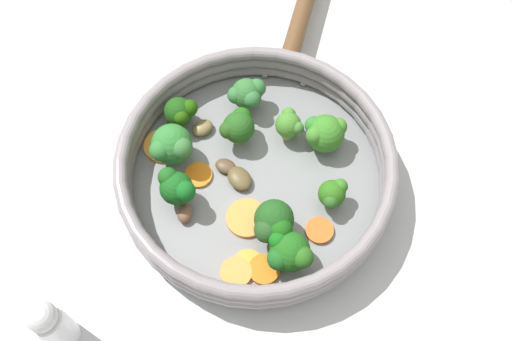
{
  "coord_description": "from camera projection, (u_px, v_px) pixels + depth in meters",
  "views": [
    {
      "loc": [
        0.22,
        0.22,
        0.63
      ],
      "look_at": [
        0.0,
        0.0,
        0.03
      ],
      "focal_mm": 42.0,
      "sensor_mm": 36.0,
      "label": 1
    }
  ],
  "objects": [
    {
      "name": "ground_plane",
      "position": [
        256.0,
        183.0,
        0.7
      ],
      "size": [
        4.0,
        4.0,
        0.0
      ],
      "primitive_type": "plane",
      "color": "#B7BEBF"
    },
    {
      "name": "skillet",
      "position": [
        256.0,
        180.0,
        0.69
      ],
      "size": [
        0.3,
        0.3,
        0.02
      ],
      "primitive_type": "cylinder",
      "color": "gray",
      "rests_on": "ground_plane"
    },
    {
      "name": "skillet_rim_wall",
      "position": [
        256.0,
        167.0,
        0.67
      ],
      "size": [
        0.31,
        0.31,
        0.05
      ],
      "color": "gray",
      "rests_on": "skillet"
    },
    {
      "name": "skillet_handle",
      "position": [
        304.0,
        6.0,
        0.79
      ],
      "size": [
        0.2,
        0.13,
        0.02
      ],
      "primitive_type": "cylinder",
      "rotation": [
        1.57,
        0.0,
        5.23
      ],
      "color": "brown",
      "rests_on": "skillet"
    },
    {
      "name": "skillet_rivet_left",
      "position": [
        303.0,
        83.0,
        0.74
      ],
      "size": [
        0.01,
        0.01,
        0.01
      ],
      "primitive_type": "sphere",
      "color": "gray",
      "rests_on": "skillet"
    },
    {
      "name": "skillet_rivet_right",
      "position": [
        265.0,
        74.0,
        0.75
      ],
      "size": [
        0.01,
        0.01,
        0.01
      ],
      "primitive_type": "sphere",
      "color": "gray",
      "rests_on": "skillet"
    },
    {
      "name": "carrot_slice_0",
      "position": [
        198.0,
        175.0,
        0.68
      ],
      "size": [
        0.04,
        0.04,
        0.0
      ],
      "primitive_type": "cylinder",
      "rotation": [
        0.0,
        0.0,
        0.15
      ],
      "color": "orange",
      "rests_on": "skillet"
    },
    {
      "name": "carrot_slice_1",
      "position": [
        163.0,
        146.0,
        0.7
      ],
      "size": [
        0.05,
        0.05,
        0.01
      ],
      "primitive_type": "cylinder",
      "rotation": [
        0.0,
        0.0,
        0.23
      ],
      "color": "#F5963E",
      "rests_on": "skillet"
    },
    {
      "name": "carrot_slice_2",
      "position": [
        247.0,
        218.0,
        0.66
      ],
      "size": [
        0.05,
        0.05,
        0.0
      ],
      "primitive_type": "cylinder",
      "rotation": [
        0.0,
        0.0,
        1.73
      ],
      "color": "orange",
      "rests_on": "skillet"
    },
    {
      "name": "carrot_slice_3",
      "position": [
        248.0,
        264.0,
        0.64
      ],
      "size": [
        0.03,
        0.03,
        0.0
      ],
      "primitive_type": "cylinder",
      "rotation": [
        0.0,
        0.0,
        3.16
      ],
      "color": "orange",
      "rests_on": "skillet"
    },
    {
      "name": "carrot_slice_4",
      "position": [
        264.0,
        270.0,
        0.63
      ],
      "size": [
        0.05,
        0.05,
        0.01
      ],
      "primitive_type": "cylinder",
      "rotation": [
        0.0,
        0.0,
        0.62
      ],
      "color": "orange",
      "rests_on": "skillet"
    },
    {
      "name": "carrot_slice_5",
      "position": [
        236.0,
        273.0,
        0.63
      ],
      "size": [
        0.04,
        0.04,
        0.01
      ],
      "primitive_type": "cylinder",
      "rotation": [
        0.0,
        0.0,
        2.0
      ],
      "color": "orange",
      "rests_on": "skillet"
    },
    {
      "name": "carrot_slice_6",
      "position": [
        321.0,
        229.0,
        0.65
      ],
      "size": [
        0.03,
        0.03,
        0.01
      ],
      "primitive_type": "cylinder",
      "rotation": [
        0.0,
        0.0,
        3.24
      ],
      "color": "orange",
      "rests_on": "skillet"
    },
    {
      "name": "broccoli_floret_0",
      "position": [
        238.0,
        127.0,
        0.68
      ],
      "size": [
        0.05,
        0.04,
        0.05
      ],
      "color": "#759D52",
      "rests_on": "skillet"
    },
    {
      "name": "broccoli_floret_1",
      "position": [
        172.0,
        145.0,
        0.67
      ],
      "size": [
        0.05,
        0.05,
        0.05
      ],
      "color": "#8BA65E",
      "rests_on": "skillet"
    },
    {
      "name": "broccoli_floret_2",
      "position": [
        289.0,
        124.0,
        0.69
      ],
      "size": [
        0.03,
        0.03,
        0.04
      ],
      "color": "#87A565",
      "rests_on": "skillet"
    },
    {
      "name": "broccoli_floret_3",
      "position": [
        178.0,
        188.0,
        0.64
      ],
      "size": [
        0.04,
        0.05,
        0.05
      ],
      "color": "#84AD6C",
      "rests_on": "skillet"
    },
    {
      "name": "broccoli_floret_4",
      "position": [
        333.0,
        194.0,
        0.65
      ],
      "size": [
        0.04,
        0.03,
        0.04
      ],
      "color": "#628E45",
      "rests_on": "skillet"
    },
    {
      "name": "broccoli_floret_5",
      "position": [
        247.0,
        94.0,
        0.71
      ],
      "size": [
        0.04,
        0.04,
        0.04
      ],
      "color": "#7AA85E",
      "rests_on": "skillet"
    },
    {
      "name": "broccoli_floret_6",
      "position": [
        180.0,
        112.0,
        0.7
      ],
      "size": [
        0.04,
        0.04,
        0.04
      ],
      "color": "#7BB15E",
      "rests_on": "skillet"
    },
    {
      "name": "broccoli_floret_7",
      "position": [
        289.0,
        252.0,
        0.61
      ],
      "size": [
        0.05,
        0.05,
        0.05
      ],
      "color": "#77994D",
      "rests_on": "skillet"
    },
    {
      "name": "broccoli_floret_8",
      "position": [
        325.0,
        133.0,
        0.68
      ],
      "size": [
        0.05,
        0.05,
        0.05
      ],
      "color": "#88B269",
      "rests_on": "skillet"
    },
    {
      "name": "broccoli_floret_9",
      "position": [
        274.0,
        223.0,
        0.63
      ],
      "size": [
        0.05,
        0.05,
        0.05
      ],
      "color": "#63884A",
      "rests_on": "skillet"
    },
    {
      "name": "mushroom_piece_0",
      "position": [
        201.0,
        129.0,
        0.71
      ],
      "size": [
        0.03,
        0.02,
        0.01
      ],
      "primitive_type": "ellipsoid",
      "rotation": [
        0.0,
        0.0,
        6.13
      ],
      "color": "olive",
      "rests_on": "skillet"
    },
    {
      "name": "mushroom_piece_1",
      "position": [
        226.0,
        166.0,
        0.69
      ],
      "size": [
        0.03,
        0.03,
        0.01
      ],
      "primitive_type": "ellipsoid",
      "rotation": [
        0.0,
        0.0,
        1.93
      ],
      "color": "brown",
      "rests_on": "skillet"
    },
    {
      "name": "mushroom_piece_2",
      "position": [
        240.0,
        178.0,
        0.68
      ],
      "size": [
        0.03,
        0.04,
        0.01
      ],
      "primitive_type": "ellipsoid",
      "rotation": [
        0.0,
        0.0,
        1.36
      ],
      "color": "brown",
      "rests_on": "skillet"
    },
    {
      "name": "mushroom_piece_3",
      "position": [
        185.0,
        213.0,
        0.66
      ],
      "size": [
        0.03,
        0.03,
        0.01
      ],
      "primitive_type": "ellipsoid",
      "rotation": [
        0.0,
        0.0,
        0.65
      ],
      "color": "brown",
      "rests_on": "skillet"
    },
    {
      "name": "salt_shaker",
      "position": [
        52.0,
        325.0,
        0.58
      ],
      "size": [
        0.03,
        0.03,
        0.09
      ],
      "color": "white",
      "rests_on": "ground_plane"
    }
  ]
}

